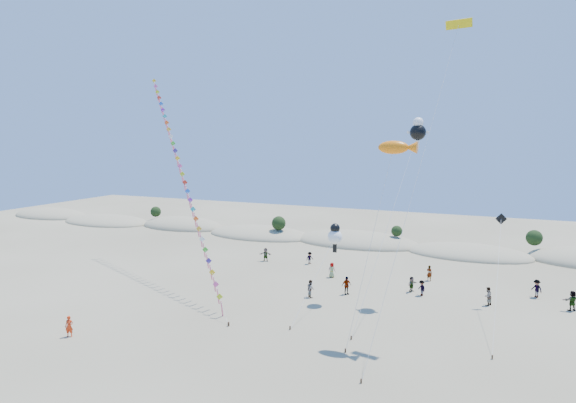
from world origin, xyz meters
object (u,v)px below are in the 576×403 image
at_px(parafoil_kite, 456,34).
at_px(flyer_foreground, 69,326).
at_px(kite_train, 180,168).
at_px(fish_kite, 398,148).

relative_size(parafoil_kite, flyer_foreground, 14.59).
height_order(kite_train, fish_kite, kite_train).
bearing_deg(fish_kite, kite_train, 163.38).
xyz_separation_m(kite_train, parafoil_kite, (28.79, -4.15, 11.19)).
bearing_deg(fish_kite, parafoil_kite, 43.22).
bearing_deg(flyer_foreground, kite_train, 69.86).
bearing_deg(kite_train, fish_kite, -16.62).
distance_m(fish_kite, parafoil_kite, 9.96).
xyz_separation_m(fish_kite, flyer_foreground, (-23.47, -10.13, -14.03)).
bearing_deg(flyer_foreground, parafoil_kite, 0.75).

